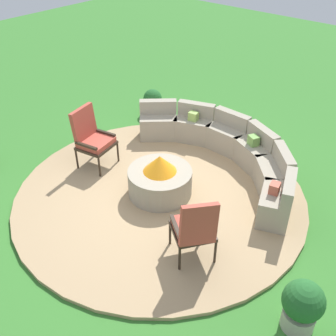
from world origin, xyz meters
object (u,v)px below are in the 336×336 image
object	(u,v)px
curved_stone_bench	(227,149)
potted_plant_1	(153,100)
lounge_chair_front_left	(91,137)
lounge_chair_front_right	(195,227)
fire_pit	(160,179)
potted_plant_0	(302,305)

from	to	relation	value
curved_stone_bench	potted_plant_1	world-z (taller)	curved_stone_bench
lounge_chair_front_left	lounge_chair_front_right	xyz separation A→B (m)	(2.78, -0.64, -0.02)
fire_pit	curved_stone_bench	world-z (taller)	curved_stone_bench
potted_plant_1	fire_pit	bearing A→B (deg)	-45.35
curved_stone_bench	lounge_chair_front_right	world-z (taller)	lounge_chair_front_right
fire_pit	potted_plant_1	distance (m)	3.02
curved_stone_bench	potted_plant_0	xyz separation A→B (m)	(2.48, -2.23, 0.01)
curved_stone_bench	potted_plant_0	bearing A→B (deg)	-41.90
lounge_chair_front_left	potted_plant_0	world-z (taller)	lounge_chair_front_left
lounge_chair_front_left	potted_plant_1	xyz separation A→B (m)	(-0.62, 2.27, -0.31)
lounge_chair_front_left	lounge_chair_front_right	distance (m)	2.85
curved_stone_bench	lounge_chair_front_right	xyz separation A→B (m)	(0.95, -2.21, 0.24)
lounge_chair_front_right	curved_stone_bench	bearing A→B (deg)	58.01
lounge_chair_front_left	potted_plant_0	bearing A→B (deg)	70.28
curved_stone_bench	potted_plant_1	size ratio (longest dim) A/B	6.55
lounge_chair_front_right	potted_plant_0	distance (m)	1.55
curved_stone_bench	lounge_chair_front_left	xyz separation A→B (m)	(-1.83, -1.57, 0.26)
potted_plant_0	lounge_chair_front_left	bearing A→B (deg)	171.33
fire_pit	potted_plant_0	distance (m)	2.93
fire_pit	lounge_chair_front_right	size ratio (longest dim) A/B	1.02
fire_pit	lounge_chair_front_left	world-z (taller)	lounge_chair_front_left
lounge_chair_front_left	potted_plant_1	bearing A→B (deg)	-175.68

